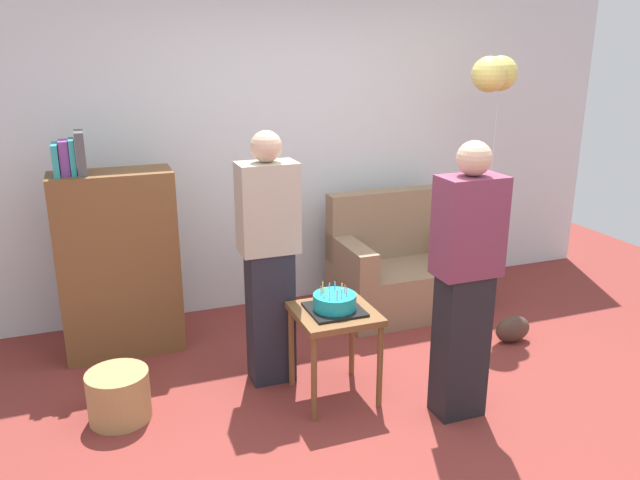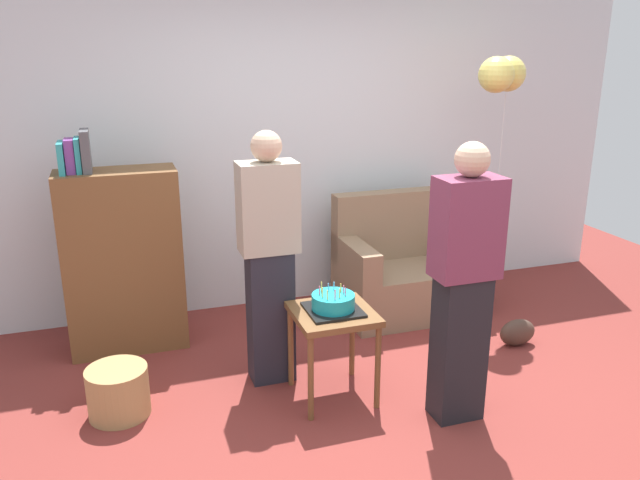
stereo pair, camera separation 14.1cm
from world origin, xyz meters
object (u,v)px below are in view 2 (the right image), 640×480
Objects in this scene: wicker_basket at (118,392)px; balloon_bunch at (502,74)px; person_blowing_candles at (269,258)px; bookshelf at (122,259)px; birthday_cake at (333,303)px; person_holding_cake at (463,284)px; side_table at (333,324)px; couch at (406,270)px; handbag at (517,332)px.

balloon_bunch reaches higher than wicker_basket.
person_blowing_candles is at bearing -165.04° from balloon_bunch.
bookshelf is 1.62m from birthday_cake.
balloon_bunch is at bearing 12.73° from wicker_basket.
person_blowing_candles and person_holding_cake have the same top height.
balloon_bunch reaches higher than birthday_cake.
person_blowing_candles reaches higher than side_table.
bookshelf is 0.97× the size of person_holding_cake.
couch is 0.67× the size of person_blowing_candles.
birthday_cake is 0.78m from person_holding_cake.
birthday_cake is at bearing -43.50° from bookshelf.
bookshelf is 3.07m from balloon_bunch.
birthday_cake reaches higher than side_table.
birthday_cake is at bearing -133.31° from couch.
person_holding_cake reaches higher than bookshelf.
bookshelf is at bearing 161.70° from handbag.
couch reaches higher than handbag.
birthday_cake is (-1.02, -1.08, 0.29)m from couch.
person_blowing_candles is 1.96m from handbag.
person_holding_cake reaches higher than handbag.
bookshelf is at bearing -38.60° from person_holding_cake.
handbag is at bearing -141.58° from person_holding_cake.
birthday_cake is (-0.00, 0.00, 0.14)m from side_table.
balloon_bunch reaches higher than side_table.
wicker_basket is at bearing -167.27° from balloon_bunch.
couch is 0.54× the size of balloon_bunch.
person_blowing_candles reaches higher than couch.
birthday_cake is 0.20× the size of person_blowing_candles.
balloon_bunch is (2.90, 0.66, 1.74)m from wicker_basket.
side_table is 2.06× the size of handbag.
birthday_cake is 0.16× the size of balloon_bunch.
handbag is (1.51, 0.23, -0.39)m from side_table.
person_holding_cake is (1.79, -1.54, 0.16)m from bookshelf.
handbag is 1.91m from balloon_bunch.
birthday_cake is at bearing -9.16° from wicker_basket.
handbag is at bearing -6.07° from person_blowing_candles.
person_holding_cake is (0.62, -0.43, 0.21)m from birthday_cake.
handbag is at bearing 0.42° from wicker_basket.
couch is 0.67× the size of person_holding_cake.
person_holding_cake is at bearing -18.58° from wicker_basket.
person_holding_cake is (0.92, -0.77, 0.00)m from person_blowing_candles.
handbag is (1.82, -0.12, -0.73)m from person_blowing_candles.
bookshelf is 1.17m from person_blowing_candles.
birthday_cake is 2.24m from balloon_bunch.
balloon_bunch is (0.12, 0.64, 1.79)m from handbag.
bookshelf is 0.97× the size of person_blowing_candles.
birthday_cake is at bearing -32.71° from person_holding_cake.
person_holding_cake is at bearing -42.41° from person_blowing_candles.
bookshelf is 2.37m from person_holding_cake.
person_holding_cake is at bearing -143.75° from handbag.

